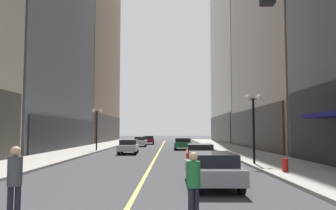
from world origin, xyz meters
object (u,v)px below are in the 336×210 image
(pedestrian_with_orange_bag, at_px, (15,178))
(pedestrian_in_green_parka, at_px, (193,181))
(car_white, at_px, (140,141))
(car_maroon, at_px, (148,140))
(car_silver, at_px, (128,146))
(car_red, at_px, (200,154))
(fire_hydrant_right, at_px, (285,167))
(street_lamp_left_far, at_px, (97,120))
(car_grey, at_px, (212,168))
(street_lamp_right_mid, at_px, (253,113))
(car_green, at_px, (183,143))

(pedestrian_with_orange_bag, xyz_separation_m, pedestrian_in_green_parka, (4.25, 0.28, -0.10))
(car_white, bearing_deg, car_maroon, 85.48)
(pedestrian_in_green_parka, bearing_deg, car_silver, 100.82)
(car_red, bearing_deg, fire_hydrant_right, -51.37)
(street_lamp_left_far, relative_size, fire_hydrant_right, 5.54)
(car_red, relative_size, car_maroon, 0.90)
(car_maroon, bearing_deg, car_white, -94.52)
(car_maroon, bearing_deg, car_grey, -82.85)
(car_white, height_order, street_lamp_right_mid, street_lamp_right_mid)
(car_green, distance_m, pedestrian_in_green_parka, 30.88)
(car_white, distance_m, pedestrian_with_orange_bag, 38.83)
(street_lamp_left_far, bearing_deg, car_maroon, 78.33)
(pedestrian_in_green_parka, relative_size, street_lamp_right_mid, 0.37)
(pedestrian_with_orange_bag, xyz_separation_m, fire_hydrant_right, (9.38, 8.93, -0.66))
(car_grey, height_order, street_lamp_left_far, street_lamp_left_far)
(street_lamp_right_mid, bearing_deg, pedestrian_in_green_parka, -109.81)
(car_red, relative_size, pedestrian_with_orange_bag, 2.30)
(car_red, relative_size, car_green, 0.91)
(street_lamp_left_far, bearing_deg, pedestrian_in_green_parka, -72.92)
(street_lamp_right_mid, bearing_deg, pedestrian_with_orange_bag, -124.06)
(car_grey, bearing_deg, car_red, 88.22)
(car_white, relative_size, fire_hydrant_right, 5.19)
(car_maroon, height_order, pedestrian_in_green_parka, pedestrian_in_green_parka)
(car_silver, xyz_separation_m, car_green, (5.34, 7.26, 0.01))
(car_maroon, bearing_deg, street_lamp_right_mid, -75.34)
(street_lamp_right_mid, xyz_separation_m, fire_hydrant_right, (0.50, -4.20, -2.86))
(car_silver, distance_m, car_maroon, 22.66)
(car_red, xyz_separation_m, car_green, (-0.49, 17.46, 0.00))
(car_silver, distance_m, street_lamp_left_far, 5.37)
(car_silver, distance_m, fire_hydrant_right, 17.80)
(car_red, height_order, pedestrian_in_green_parka, pedestrian_in_green_parka)
(car_grey, relative_size, car_white, 1.15)
(pedestrian_with_orange_bag, height_order, street_lamp_left_far, street_lamp_left_far)
(pedestrian_in_green_parka, bearing_deg, car_white, 96.99)
(car_red, height_order, street_lamp_left_far, street_lamp_left_far)
(car_white, bearing_deg, pedestrian_in_green_parka, -83.01)
(car_silver, bearing_deg, street_lamp_left_far, 140.64)
(street_lamp_left_far, xyz_separation_m, fire_hydrant_right, (13.30, -17.96, -2.86))
(car_grey, relative_size, car_green, 1.05)
(car_white, xyz_separation_m, street_lamp_left_far, (-3.45, -11.94, 2.54))
(car_red, xyz_separation_m, pedestrian_with_orange_bag, (-5.56, -13.70, 0.35))
(car_grey, bearing_deg, car_maroon, 97.15)
(street_lamp_left_far, bearing_deg, pedestrian_with_orange_bag, -81.70)
(car_grey, height_order, street_lamp_right_mid, street_lamp_right_mid)
(car_silver, distance_m, pedestrian_in_green_parka, 24.03)
(car_green, bearing_deg, pedestrian_with_orange_bag, -99.26)
(street_lamp_right_mid, height_order, fire_hydrant_right, street_lamp_right_mid)
(pedestrian_in_green_parka, bearing_deg, car_grey, 78.17)
(car_grey, height_order, fire_hydrant_right, car_grey)
(pedestrian_with_orange_bag, bearing_deg, pedestrian_in_green_parka, 3.82)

